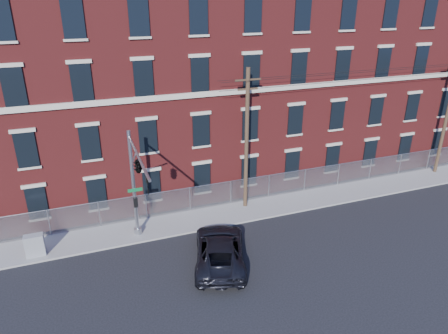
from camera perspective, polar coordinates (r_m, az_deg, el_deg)
The scene contains 9 objects.
ground at distance 25.20m, azimuth 3.75°, elevation -12.06°, with size 140.00×140.00×0.00m, color black.
sidewalk at distance 34.59m, azimuth 18.82°, elevation -2.90°, with size 65.00×3.00×0.12m, color gray.
mill_building at distance 39.15m, azimuth 12.20°, elevation 13.26°, with size 55.30×14.32×16.30m.
chain_link_fence at distance 35.10m, azimuth 17.73°, elevation -0.58°, with size 59.06×0.06×1.85m.
traffic_signal_mast at distance 22.96m, azimuth -12.00°, elevation -0.79°, with size 0.90×6.75×7.00m.
utility_pole_near at distance 28.08m, azimuth 3.17°, elevation 4.03°, with size 1.80×0.28×10.00m.
utility_pole_mid at distance 38.67m, azimuth 28.69°, elevation 6.55°, with size 1.80×0.28×10.00m.
pickup_truck at distance 24.08m, azimuth -0.58°, elevation -11.45°, with size 2.76×5.99×1.67m, color black.
utility_cabinet at distance 26.92m, azimuth -24.87°, elevation -9.88°, with size 1.09×0.54×1.36m, color gray.
Camera 1 is at (-8.62, -18.74, 14.47)m, focal length 32.80 mm.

